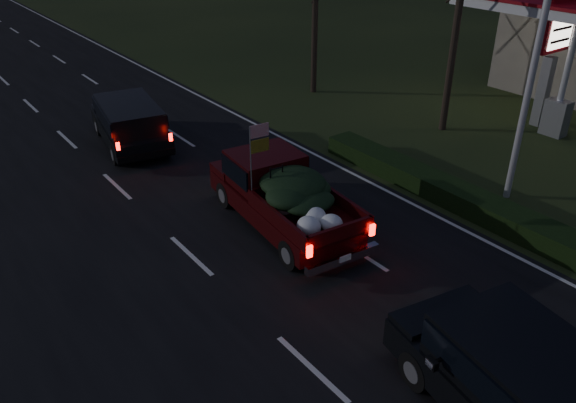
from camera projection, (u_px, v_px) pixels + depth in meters
ground at (312, 369)px, 11.16m from camera, size 120.00×120.00×0.00m
road_asphalt at (312, 369)px, 11.16m from camera, size 14.00×120.00×0.02m
hedge_row at (447, 191)px, 17.25m from camera, size 1.00×10.00×0.60m
light_pole at (544, 15)px, 14.97m from camera, size 0.50×0.90×9.16m
gas_price_pylon at (557, 31)px, 21.33m from camera, size 2.00×0.41×5.57m
gas_canopy at (564, 6)px, 22.81m from camera, size 7.10×6.10×4.88m
pickup_truck at (282, 191)px, 15.60m from camera, size 2.59×5.56×2.82m
lead_suv at (129, 120)px, 20.66m from camera, size 2.81×5.06×1.37m
rear_suv at (539, 392)px, 9.19m from camera, size 3.06×5.50×1.49m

